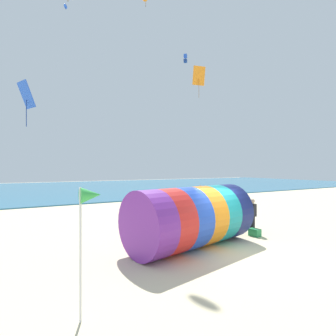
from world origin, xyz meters
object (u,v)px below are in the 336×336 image
(kite_blue_box, at_px, (185,58))
(kite_blue_parafoil, at_px, (66,6))
(beach_flag, at_px, (90,202))
(kite_handler, at_px, (253,215))
(kite_orange_diamond, at_px, (199,76))
(kite_blue_diamond, at_px, (26,95))
(bystander_near_water, at_px, (200,195))
(giant_inflatable_tube, at_px, (192,217))
(cooler_box, at_px, (255,232))

(kite_blue_box, relative_size, kite_blue_parafoil, 1.27)
(kite_blue_box, xyz_separation_m, beach_flag, (-13.74, -16.83, -12.13))
(kite_handler, bearing_deg, beach_flag, -158.17)
(kite_orange_diamond, xyz_separation_m, kite_blue_diamond, (-14.03, -7.17, -5.43))
(bystander_near_water, relative_size, beach_flag, 0.60)
(giant_inflatable_tube, distance_m, beach_flag, 6.12)
(kite_blue_box, bearing_deg, kite_handler, -109.39)
(kite_blue_diamond, distance_m, cooler_box, 11.94)
(bystander_near_water, distance_m, cooler_box, 11.05)
(kite_handler, distance_m, kite_orange_diamond, 15.10)
(kite_blue_parafoil, bearing_deg, kite_blue_box, -2.11)
(kite_blue_box, xyz_separation_m, kite_blue_parafoil, (-11.67, 0.43, 2.05))
(kite_blue_parafoil, relative_size, cooler_box, 1.38)
(kite_blue_diamond, relative_size, bystander_near_water, 1.03)
(kite_orange_diamond, distance_m, kite_blue_box, 4.59)
(kite_blue_parafoil, bearing_deg, kite_handler, -62.70)
(kite_blue_diamond, bearing_deg, cooler_box, -17.76)
(giant_inflatable_tube, relative_size, kite_blue_parafoil, 8.40)
(giant_inflatable_tube, bearing_deg, beach_flag, -147.16)
(kite_blue_box, bearing_deg, bystander_near_water, -101.60)
(kite_blue_box, relative_size, kite_blue_diamond, 0.50)
(kite_orange_diamond, bearing_deg, bystander_near_water, -72.85)
(giant_inflatable_tube, relative_size, beach_flag, 2.06)
(bystander_near_water, xyz_separation_m, beach_flag, (-13.01, -13.28, 1.69))
(giant_inflatable_tube, relative_size, kite_orange_diamond, 2.14)
(bystander_near_water, bearing_deg, giant_inflatable_tube, -128.50)
(giant_inflatable_tube, relative_size, cooler_box, 11.55)
(kite_blue_box, bearing_deg, cooler_box, -110.23)
(cooler_box, bearing_deg, kite_handler, 51.31)
(kite_handler, xyz_separation_m, kite_orange_diamond, (3.86, 9.80, 10.82))
(kite_orange_diamond, xyz_separation_m, bystander_near_water, (0.05, -0.16, -10.82))
(kite_orange_diamond, bearing_deg, cooler_box, -112.50)
(kite_blue_parafoil, bearing_deg, cooler_box, -64.86)
(beach_flag, bearing_deg, kite_blue_box, 50.77)
(kite_orange_diamond, relative_size, kite_blue_parafoil, 3.94)
(giant_inflatable_tube, relative_size, kite_blue_diamond, 3.32)
(bystander_near_water, height_order, cooler_box, bystander_near_water)
(kite_blue_parafoil, bearing_deg, kite_orange_diamond, -19.30)
(kite_blue_box, bearing_deg, kite_blue_diamond, -144.51)
(kite_blue_box, height_order, cooler_box, kite_blue_box)
(kite_handler, bearing_deg, bystander_near_water, 67.91)
(giant_inflatable_tube, distance_m, kite_blue_parafoil, 21.11)
(kite_blue_box, xyz_separation_m, bystander_near_water, (-0.73, -3.54, -13.82))
(kite_blue_diamond, height_order, cooler_box, kite_blue_diamond)
(kite_handler, height_order, bystander_near_water, bystander_near_water)
(kite_blue_box, distance_m, cooler_box, 20.60)
(kite_orange_diamond, bearing_deg, kite_handler, -111.53)
(kite_orange_diamond, height_order, kite_blue_diamond, kite_orange_diamond)
(beach_flag, xyz_separation_m, cooler_box, (8.69, 3.14, -2.42))
(kite_blue_parafoil, relative_size, bystander_near_water, 0.41)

